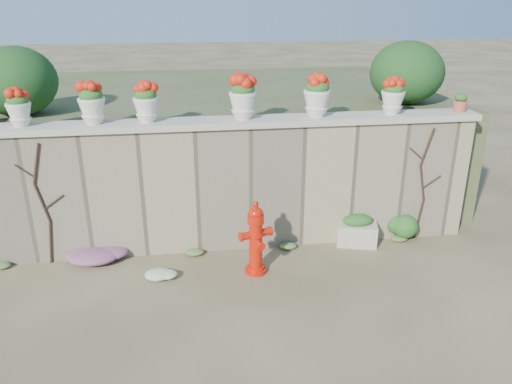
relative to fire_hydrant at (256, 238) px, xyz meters
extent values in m
plane|color=#4E4227|center=(-0.38, -0.85, -0.57)|extent=(80.00, 80.00, 0.00)
cube|color=gray|center=(-0.38, 0.95, 0.43)|extent=(8.00, 0.40, 2.00)
cube|color=beige|center=(-0.38, 0.95, 1.48)|extent=(8.10, 0.52, 0.10)
cube|color=#384C23|center=(-0.38, 4.15, 0.43)|extent=(9.00, 6.00, 2.00)
ellipsoid|color=#143814|center=(-3.58, 2.15, 1.98)|extent=(1.30, 1.30, 1.10)
ellipsoid|color=#143814|center=(3.02, 2.15, 1.98)|extent=(1.30, 1.30, 1.10)
cylinder|color=black|center=(-3.04, 0.73, -0.22)|extent=(0.12, 0.04, 0.70)
cylinder|color=black|center=(-3.06, 0.73, 0.43)|extent=(0.17, 0.04, 0.61)
cylinder|color=black|center=(-3.05, 0.73, 1.03)|extent=(0.18, 0.04, 0.61)
cylinder|color=black|center=(-2.90, 0.73, 0.43)|extent=(0.30, 0.02, 0.22)
cylinder|color=black|center=(-3.23, 0.73, 0.93)|extent=(0.25, 0.02, 0.21)
cylinder|color=black|center=(2.86, 0.73, -0.22)|extent=(0.12, 0.04, 0.70)
cylinder|color=black|center=(2.84, 0.73, 0.43)|extent=(0.17, 0.04, 0.61)
cylinder|color=black|center=(2.85, 0.73, 1.03)|extent=(0.18, 0.04, 0.61)
cylinder|color=black|center=(3.00, 0.73, 0.43)|extent=(0.30, 0.02, 0.22)
cylinder|color=black|center=(2.67, 0.73, 0.93)|extent=(0.25, 0.02, 0.21)
cylinder|color=red|center=(0.00, 0.00, -0.54)|extent=(0.32, 0.32, 0.06)
cylinder|color=red|center=(0.00, 0.00, -0.11)|extent=(0.19, 0.19, 0.71)
cylinder|color=red|center=(0.00, 0.00, 0.06)|extent=(0.24, 0.24, 0.05)
cylinder|color=red|center=(0.00, 0.00, 0.30)|extent=(0.24, 0.24, 0.14)
ellipsoid|color=red|center=(0.00, 0.00, 0.41)|extent=(0.22, 0.22, 0.16)
cylinder|color=red|center=(0.00, 0.00, 0.50)|extent=(0.08, 0.08, 0.11)
cylinder|color=red|center=(-0.15, -0.04, 0.06)|extent=(0.19, 0.15, 0.11)
cylinder|color=red|center=(0.15, 0.05, 0.06)|extent=(0.19, 0.15, 0.11)
cylinder|color=red|center=(0.03, -0.12, -0.06)|extent=(0.13, 0.14, 0.10)
cube|color=beige|center=(1.77, 0.65, -0.38)|extent=(0.71, 0.53, 0.37)
ellipsoid|color=#1E5119|center=(1.77, 0.65, -0.14)|extent=(0.55, 0.42, 0.19)
ellipsoid|color=#1E5119|center=(2.53, 0.70, -0.28)|extent=(0.60, 0.54, 0.57)
ellipsoid|color=#B2239C|center=(-2.42, 0.70, -0.44)|extent=(1.01, 0.67, 0.27)
ellipsoid|color=white|center=(-1.36, -0.02, -0.48)|extent=(0.50, 0.40, 0.18)
ellipsoid|color=#1E5119|center=(-3.22, 0.95, 1.90)|extent=(0.30, 0.30, 0.18)
ellipsoid|color=red|center=(-3.22, 0.95, 1.97)|extent=(0.26, 0.26, 0.18)
ellipsoid|color=#1E5119|center=(-2.23, 0.95, 1.94)|extent=(0.33, 0.33, 0.20)
ellipsoid|color=red|center=(-2.23, 0.95, 2.03)|extent=(0.29, 0.29, 0.21)
ellipsoid|color=#1E5119|center=(-1.47, 0.95, 1.93)|extent=(0.32, 0.32, 0.19)
ellipsoid|color=red|center=(-1.47, 0.95, 2.01)|extent=(0.28, 0.28, 0.20)
ellipsoid|color=#1E5119|center=(-0.06, 0.95, 1.98)|extent=(0.36, 0.36, 0.21)
ellipsoid|color=red|center=(-0.06, 0.95, 2.07)|extent=(0.31, 0.31, 0.22)
ellipsoid|color=#1E5119|center=(1.07, 0.95, 1.97)|extent=(0.36, 0.36, 0.21)
ellipsoid|color=red|center=(1.07, 0.95, 2.06)|extent=(0.31, 0.31, 0.22)
ellipsoid|color=#1E5119|center=(2.29, 0.95, 1.92)|extent=(0.31, 0.31, 0.19)
ellipsoid|color=red|center=(2.29, 0.95, 2.00)|extent=(0.27, 0.27, 0.20)
ellipsoid|color=#1E5119|center=(3.42, 0.95, 1.74)|extent=(0.19, 0.19, 0.13)
camera|label=1|loc=(-0.92, -6.39, 3.26)|focal=35.00mm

